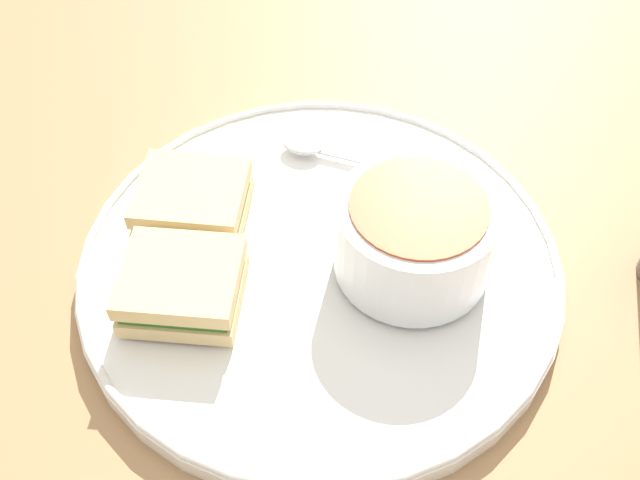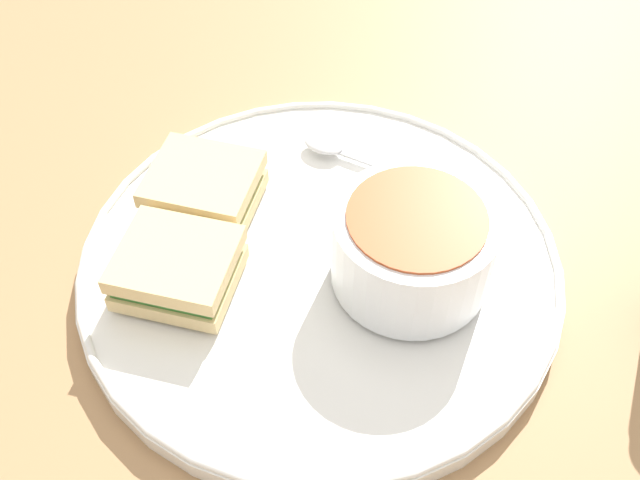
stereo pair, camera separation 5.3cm
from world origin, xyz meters
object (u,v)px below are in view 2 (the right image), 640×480
object	(u,v)px
sandwich_half_near	(204,188)
sandwich_half_far	(178,268)
spoon	(334,147)
soup_bowl	(413,247)

from	to	relation	value
sandwich_half_near	sandwich_half_far	xyz separation A→B (m)	(-0.07, -0.04, 0.00)
spoon	sandwich_half_far	xyz separation A→B (m)	(-0.17, 0.00, 0.01)
sandwich_half_near	soup_bowl	bearing A→B (deg)	-77.57
sandwich_half_far	soup_bowl	bearing A→B (deg)	-50.21
soup_bowl	spoon	xyz separation A→B (m)	(0.07, 0.12, -0.03)
spoon	sandwich_half_far	bearing A→B (deg)	78.59
spoon	sandwich_half_near	distance (m)	0.12
soup_bowl	spoon	bearing A→B (deg)	59.49
spoon	sandwich_half_far	size ratio (longest dim) A/B	1.15
sandwich_half_near	sandwich_half_far	distance (m)	0.08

